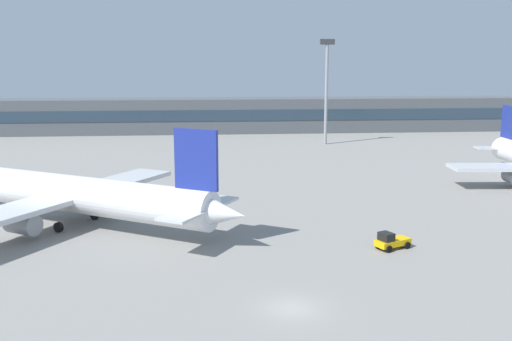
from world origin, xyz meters
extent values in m
plane|color=gray|center=(0.00, 40.00, 0.00)|extent=(400.00, 400.00, 0.00)
cube|color=#4C5156|center=(0.00, 113.04, 4.50)|extent=(159.63, 12.00, 9.00)
cube|color=#263847|center=(0.00, 106.99, 4.95)|extent=(151.65, 0.16, 2.80)
cylinder|color=white|center=(-22.61, 25.33, 3.62)|extent=(35.92, 24.03, 4.17)
cone|color=white|center=(-4.30, 14.23, 3.62)|extent=(5.08, 4.65, 2.92)
cube|color=navy|center=(-7.13, 15.95, 8.72)|extent=(4.33, 2.84, 6.03)
cube|color=silver|center=(-6.85, 15.78, 3.84)|extent=(8.31, 10.97, 0.26)
cube|color=silver|center=(-21.67, 24.76, 3.29)|extent=(21.55, 30.86, 0.55)
cylinder|color=gray|center=(-18.26, 30.39, 1.74)|extent=(4.14, 3.69, 2.19)
cylinder|color=gray|center=(-25.08, 19.13, 1.74)|extent=(4.14, 3.69, 2.19)
cylinder|color=black|center=(-19.25, 26.63, 0.55)|extent=(1.17, 0.94, 1.10)
cylinder|color=black|center=(-22.21, 21.75, 0.55)|extent=(1.17, 0.94, 1.10)
cone|color=white|center=(46.34, 57.21, 3.37)|extent=(2.98, 4.06, 2.71)
cube|color=navy|center=(46.13, 54.13, 8.11)|extent=(0.68, 4.50, 5.61)
cube|color=silver|center=(46.15, 54.44, 3.57)|extent=(10.38, 3.57, 0.24)
cube|color=#F2B20C|center=(12.10, 12.96, 0.65)|extent=(3.90, 2.86, 0.60)
cube|color=black|center=(11.28, 12.58, 1.30)|extent=(1.58, 1.73, 0.90)
cylinder|color=black|center=(10.68, 13.17, 0.35)|extent=(0.74, 0.52, 0.70)
cylinder|color=black|center=(11.33, 11.75, 0.35)|extent=(0.74, 0.52, 0.70)
cylinder|color=black|center=(12.86, 14.16, 0.35)|extent=(0.74, 0.52, 0.70)
cylinder|color=black|center=(13.51, 12.75, 0.35)|extent=(0.74, 0.52, 0.70)
cylinder|color=gray|center=(21.24, 87.16, 11.10)|extent=(0.70, 0.70, 22.21)
cube|color=#333338|center=(21.24, 87.16, 22.81)|extent=(3.20, 0.80, 1.20)
camera|label=1|loc=(-6.33, -39.40, 17.93)|focal=39.90mm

